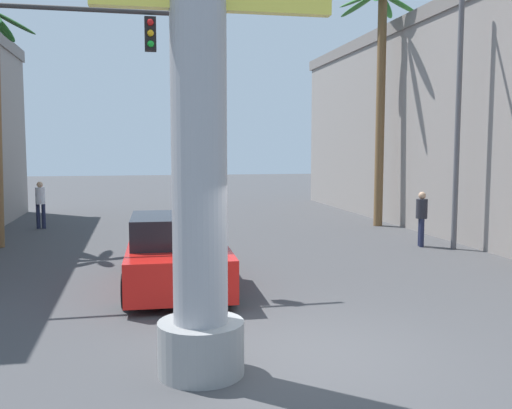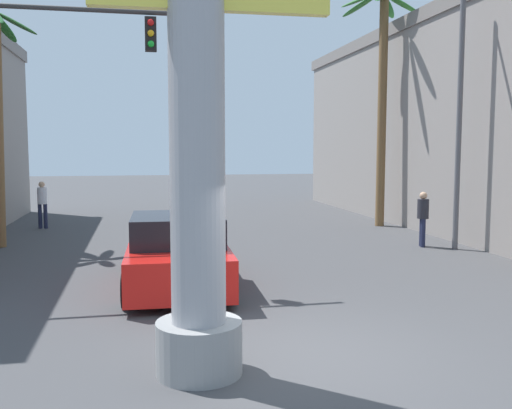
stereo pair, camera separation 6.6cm
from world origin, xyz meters
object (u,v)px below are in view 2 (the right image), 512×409
object	(u,v)px
neon_sign_pole	(196,1)
street_lamp	(450,90)
traffic_light_mast	(4,87)
car_lead	(177,253)
pedestrian_mid_right	(423,215)
pedestrian_far_left	(42,201)
palm_tree_mid_right	(382,78)

from	to	relation	value
neon_sign_pole	street_lamp	xyz separation A→B (m)	(8.00, 7.78, -0.16)
street_lamp	traffic_light_mast	size ratio (longest dim) A/B	1.31
street_lamp	traffic_light_mast	world-z (taller)	street_lamp
car_lead	neon_sign_pole	bearing A→B (deg)	-90.35
street_lamp	car_lead	world-z (taller)	street_lamp
pedestrian_mid_right	pedestrian_far_left	size ratio (longest dim) A/B	0.95
palm_tree_mid_right	traffic_light_mast	bearing A→B (deg)	-146.13
street_lamp	car_lead	xyz separation A→B (m)	(-7.97, -2.79, -3.91)
traffic_light_mast	pedestrian_far_left	world-z (taller)	traffic_light_mast
traffic_light_mast	palm_tree_mid_right	world-z (taller)	palm_tree_mid_right
traffic_light_mast	car_lead	distance (m)	4.91
pedestrian_mid_right	palm_tree_mid_right	bearing A→B (deg)	81.94
neon_sign_pole	pedestrian_far_left	bearing A→B (deg)	106.12
neon_sign_pole	pedestrian_far_left	size ratio (longest dim) A/B	5.73
palm_tree_mid_right	pedestrian_mid_right	xyz separation A→B (m)	(-0.67, -4.74, -4.63)
street_lamp	pedestrian_mid_right	size ratio (longest dim) A/B	4.67
car_lead	pedestrian_mid_right	xyz separation A→B (m)	(7.55, 3.39, 0.26)
car_lead	palm_tree_mid_right	distance (m)	12.55
car_lead	pedestrian_far_left	world-z (taller)	pedestrian_far_left
pedestrian_far_left	palm_tree_mid_right	bearing A→B (deg)	-7.73
pedestrian_far_left	neon_sign_pole	bearing A→B (deg)	-73.88
street_lamp	pedestrian_mid_right	bearing A→B (deg)	125.13
car_lead	pedestrian_far_left	xyz separation A→B (m)	(-4.31, 9.83, 0.32)
car_lead	palm_tree_mid_right	xyz separation A→B (m)	(8.22, 8.13, 4.89)
palm_tree_mid_right	neon_sign_pole	bearing A→B (deg)	-122.18
neon_sign_pole	pedestrian_far_left	world-z (taller)	neon_sign_pole
car_lead	pedestrian_mid_right	size ratio (longest dim) A/B	3.02
pedestrian_mid_right	street_lamp	bearing A→B (deg)	-54.87
car_lead	palm_tree_mid_right	world-z (taller)	palm_tree_mid_right
neon_sign_pole	pedestrian_mid_right	distance (m)	11.92
street_lamp	palm_tree_mid_right	xyz separation A→B (m)	(0.25, 5.33, 0.98)
neon_sign_pole	pedestrian_far_left	distance (m)	15.87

